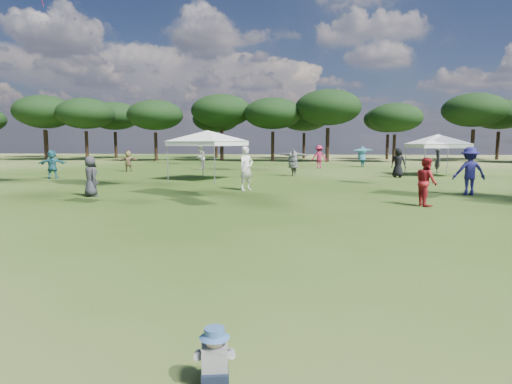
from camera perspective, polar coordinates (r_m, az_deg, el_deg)
tree_line at (r=49.36m, az=8.34°, el=10.49°), size 108.78×17.63×7.77m
tent_left at (r=24.36m, az=-6.45°, el=7.87°), size 6.20×6.20×3.06m
tent_right at (r=29.45m, az=23.07°, el=6.85°), size 6.09×6.09×2.90m
toddler at (r=4.01m, az=-5.52°, el=-21.50°), size 0.40×0.43×0.56m
festival_crowd at (r=26.97m, az=7.75°, el=4.01°), size 30.82×23.41×1.93m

